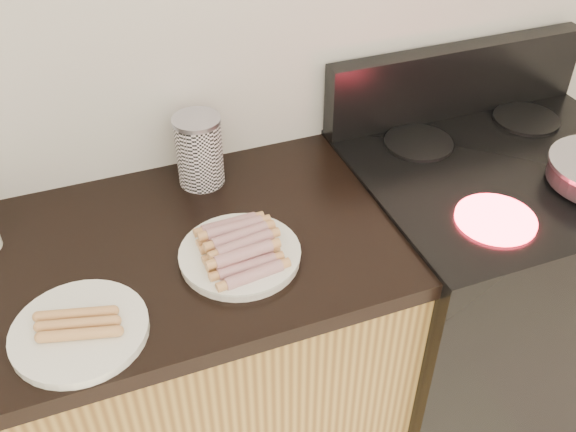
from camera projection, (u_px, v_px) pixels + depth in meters
name	position (u px, v px, depth m)	size (l,w,h in m)	color
wall_back	(157.00, 9.00, 1.38)	(4.00, 0.04, 2.60)	silver
stove	(478.00, 293.00, 1.89)	(0.76, 0.65, 0.91)	black
stove_panel	(456.00, 80.00, 1.75)	(0.76, 0.06, 0.20)	black
burner_near_left	(496.00, 219.00, 1.43)	(0.18, 0.18, 0.01)	#FF1E2D
burner_far_left	(418.00, 143.00, 1.68)	(0.18, 0.18, 0.01)	black
burner_far_right	(526.00, 119.00, 1.77)	(0.18, 0.18, 0.01)	black
main_plate	(240.00, 256.00, 1.34)	(0.25, 0.25, 0.02)	silver
side_plate	(80.00, 331.00, 1.18)	(0.25, 0.25, 0.02)	white
hotdog_pile	(239.00, 246.00, 1.33)	(0.12, 0.20, 0.05)	maroon
plain_sausages	(78.00, 324.00, 1.17)	(0.14, 0.11, 0.02)	#D8803E
canister	(199.00, 150.00, 1.52)	(0.11, 0.11, 0.18)	silver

